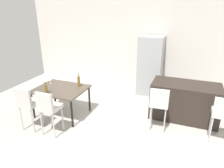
{
  "coord_description": "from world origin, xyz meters",
  "views": [
    {
      "loc": [
        0.65,
        -3.75,
        2.71
      ],
      "look_at": [
        -1.07,
        0.65,
        0.85
      ],
      "focal_mm": 32.28,
      "sensor_mm": 36.0,
      "label": 1
    }
  ],
  "objects_px": {
    "kitchen_island": "(184,101)",
    "wine_glass_left": "(50,79)",
    "bar_chair_left": "(159,102)",
    "wine_bottle_right": "(79,81)",
    "refrigerator": "(150,66)",
    "dining_chair_far": "(48,106)",
    "wine_bottle_corner": "(46,89)",
    "dining_table": "(61,91)",
    "dining_chair_near": "(28,102)",
    "bar_chair_middle": "(223,113)"
  },
  "relations": [
    {
      "from": "wine_glass_left",
      "to": "dining_chair_far",
      "type": "bearing_deg",
      "value": -55.16
    },
    {
      "from": "wine_glass_left",
      "to": "refrigerator",
      "type": "height_order",
      "value": "refrigerator"
    },
    {
      "from": "bar_chair_middle",
      "to": "dining_chair_far",
      "type": "height_order",
      "value": "same"
    },
    {
      "from": "wine_bottle_right",
      "to": "refrigerator",
      "type": "bearing_deg",
      "value": 52.85
    },
    {
      "from": "dining_chair_near",
      "to": "wine_bottle_corner",
      "type": "distance_m",
      "value": 0.52
    },
    {
      "from": "kitchen_island",
      "to": "refrigerator",
      "type": "xyz_separation_m",
      "value": [
        -1.14,
        1.25,
        0.46
      ]
    },
    {
      "from": "bar_chair_middle",
      "to": "dining_chair_near",
      "type": "bearing_deg",
      "value": -165.19
    },
    {
      "from": "kitchen_island",
      "to": "wine_bottle_corner",
      "type": "distance_m",
      "value": 3.41
    },
    {
      "from": "wine_bottle_corner",
      "to": "dining_table",
      "type": "bearing_deg",
      "value": 68.98
    },
    {
      "from": "kitchen_island",
      "to": "dining_chair_far",
      "type": "xyz_separation_m",
      "value": [
        -2.68,
        -1.84,
        0.24
      ]
    },
    {
      "from": "bar_chair_left",
      "to": "kitchen_island",
      "type": "bearing_deg",
      "value": 56.52
    },
    {
      "from": "bar_chair_left",
      "to": "dining_chair_near",
      "type": "bearing_deg",
      "value": -158.83
    },
    {
      "from": "kitchen_island",
      "to": "dining_table",
      "type": "bearing_deg",
      "value": -161.73
    },
    {
      "from": "dining_chair_near",
      "to": "wine_glass_left",
      "type": "bearing_deg",
      "value": 99.63
    },
    {
      "from": "bar_chair_left",
      "to": "refrigerator",
      "type": "bearing_deg",
      "value": 106.86
    },
    {
      "from": "bar_chair_left",
      "to": "dining_chair_near",
      "type": "xyz_separation_m",
      "value": [
        -2.72,
        -1.05,
        0.0
      ]
    },
    {
      "from": "kitchen_island",
      "to": "wine_bottle_corner",
      "type": "height_order",
      "value": "wine_bottle_corner"
    },
    {
      "from": "wine_bottle_right",
      "to": "refrigerator",
      "type": "xyz_separation_m",
      "value": [
        1.47,
        1.93,
        0.04
      ]
    },
    {
      "from": "bar_chair_middle",
      "to": "dining_chair_far",
      "type": "xyz_separation_m",
      "value": [
        -3.43,
        -1.05,
        0.0
      ]
    },
    {
      "from": "dining_table",
      "to": "wine_glass_left",
      "type": "distance_m",
      "value": 0.54
    },
    {
      "from": "kitchen_island",
      "to": "wine_glass_left",
      "type": "height_order",
      "value": "kitchen_island"
    },
    {
      "from": "kitchen_island",
      "to": "dining_chair_far",
      "type": "height_order",
      "value": "dining_chair_far"
    },
    {
      "from": "bar_chair_left",
      "to": "wine_bottle_corner",
      "type": "height_order",
      "value": "bar_chair_left"
    },
    {
      "from": "kitchen_island",
      "to": "bar_chair_left",
      "type": "xyz_separation_m",
      "value": [
        -0.52,
        -0.78,
        0.24
      ]
    },
    {
      "from": "kitchen_island",
      "to": "dining_table",
      "type": "xyz_separation_m",
      "value": [
        -2.96,
        -0.98,
        0.21
      ]
    },
    {
      "from": "kitchen_island",
      "to": "bar_chair_left",
      "type": "distance_m",
      "value": 0.97
    },
    {
      "from": "wine_bottle_right",
      "to": "wine_bottle_corner",
      "type": "bearing_deg",
      "value": -126.91
    },
    {
      "from": "bar_chair_left",
      "to": "wine_bottle_corner",
      "type": "relative_size",
      "value": 3.6
    },
    {
      "from": "bar_chair_middle",
      "to": "dining_chair_far",
      "type": "bearing_deg",
      "value": -162.89
    },
    {
      "from": "dining_table",
      "to": "bar_chair_middle",
      "type": "bearing_deg",
      "value": 2.98
    },
    {
      "from": "bar_chair_left",
      "to": "dining_table",
      "type": "height_order",
      "value": "bar_chair_left"
    },
    {
      "from": "wine_bottle_right",
      "to": "wine_glass_left",
      "type": "bearing_deg",
      "value": -173.92
    },
    {
      "from": "dining_table",
      "to": "dining_chair_near",
      "type": "xyz_separation_m",
      "value": [
        -0.28,
        -0.86,
        0.02
      ]
    },
    {
      "from": "dining_table",
      "to": "dining_chair_far",
      "type": "relative_size",
      "value": 1.2
    },
    {
      "from": "kitchen_island",
      "to": "wine_glass_left",
      "type": "xyz_separation_m",
      "value": [
        -3.42,
        -0.77,
        0.4
      ]
    },
    {
      "from": "bar_chair_middle",
      "to": "wine_glass_left",
      "type": "distance_m",
      "value": 4.17
    },
    {
      "from": "bar_chair_middle",
      "to": "wine_bottle_corner",
      "type": "distance_m",
      "value": 3.9
    },
    {
      "from": "kitchen_island",
      "to": "wine_glass_left",
      "type": "distance_m",
      "value": 3.53
    },
    {
      "from": "dining_table",
      "to": "wine_bottle_right",
      "type": "height_order",
      "value": "wine_bottle_right"
    },
    {
      "from": "dining_chair_near",
      "to": "refrigerator",
      "type": "distance_m",
      "value": 3.75
    },
    {
      "from": "bar_chair_left",
      "to": "wine_bottle_corner",
      "type": "distance_m",
      "value": 2.66
    },
    {
      "from": "dining_chair_far",
      "to": "wine_bottle_right",
      "type": "relative_size",
      "value": 2.98
    },
    {
      "from": "bar_chair_left",
      "to": "bar_chair_middle",
      "type": "bearing_deg",
      "value": -0.0
    },
    {
      "from": "wine_bottle_right",
      "to": "wine_glass_left",
      "type": "height_order",
      "value": "wine_bottle_right"
    },
    {
      "from": "wine_bottle_corner",
      "to": "refrigerator",
      "type": "bearing_deg",
      "value": 52.91
    },
    {
      "from": "bar_chair_left",
      "to": "dining_table",
      "type": "distance_m",
      "value": 2.45
    },
    {
      "from": "refrigerator",
      "to": "bar_chair_left",
      "type": "bearing_deg",
      "value": -73.14
    },
    {
      "from": "dining_chair_near",
      "to": "wine_bottle_corner",
      "type": "bearing_deg",
      "value": 74.41
    },
    {
      "from": "dining_table",
      "to": "refrigerator",
      "type": "bearing_deg",
      "value": 50.67
    },
    {
      "from": "dining_chair_near",
      "to": "wine_glass_left",
      "type": "relative_size",
      "value": 6.03
    }
  ]
}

